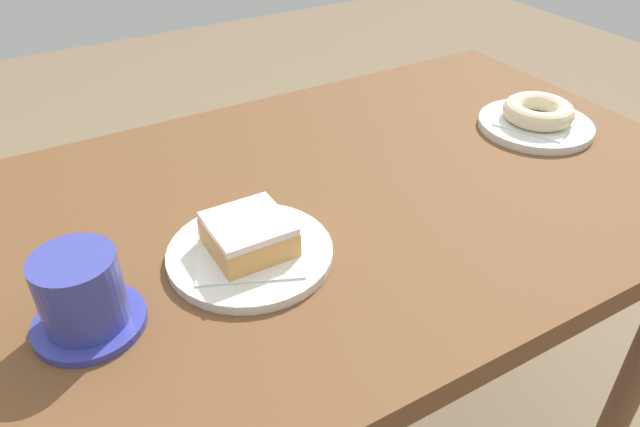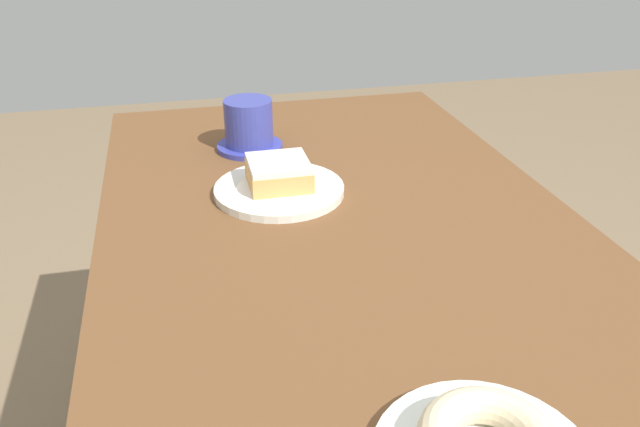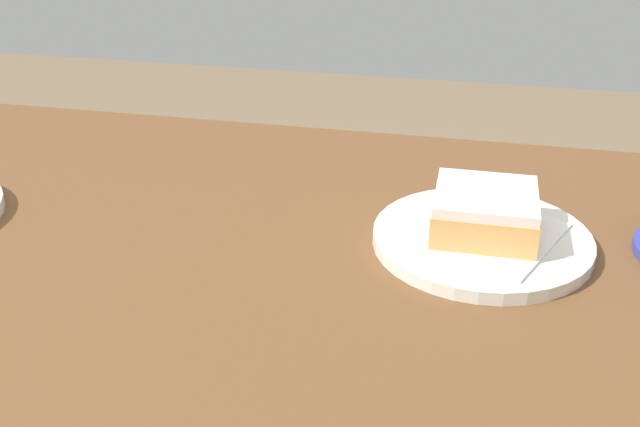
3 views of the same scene
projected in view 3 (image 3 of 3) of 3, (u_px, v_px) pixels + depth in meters
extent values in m
cube|color=brown|center=(321.00, 285.00, 0.68)|extent=(1.21, 0.70, 0.04)
cylinder|color=brown|center=(25.00, 348.00, 1.18)|extent=(0.05, 0.05, 0.68)
cylinder|color=silver|center=(481.00, 239.00, 0.70)|extent=(0.21, 0.21, 0.01)
cube|color=white|center=(482.00, 232.00, 0.70)|extent=(0.17, 0.17, 0.00)
cube|color=tan|center=(484.00, 216.00, 0.69)|extent=(0.09, 0.09, 0.03)
cube|color=silver|center=(486.00, 196.00, 0.68)|extent=(0.09, 0.09, 0.01)
cylinder|color=tan|center=(487.00, 194.00, 0.68)|extent=(0.02, 0.02, 0.00)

